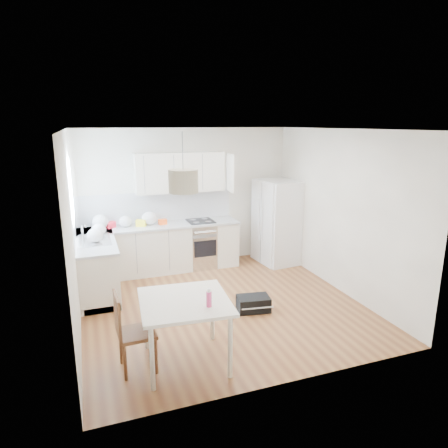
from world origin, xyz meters
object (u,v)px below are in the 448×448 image
at_px(refrigerator, 278,222).
at_px(dining_table, 185,307).
at_px(gym_bag, 253,304).
at_px(dining_chair, 137,331).

xyz_separation_m(refrigerator, dining_table, (-2.67, -2.85, -0.13)).
distance_m(refrigerator, dining_table, 3.91).
bearing_deg(dining_table, gym_bag, 41.22).
xyz_separation_m(refrigerator, dining_chair, (-3.22, -2.80, -0.36)).
bearing_deg(refrigerator, gym_bag, -131.37).
bearing_deg(dining_chair, gym_bag, 23.87).
distance_m(dining_table, dining_chair, 0.60).
height_order(dining_chair, gym_bag, dining_chair).
distance_m(dining_chair, gym_bag, 2.11).
height_order(refrigerator, dining_chair, refrigerator).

